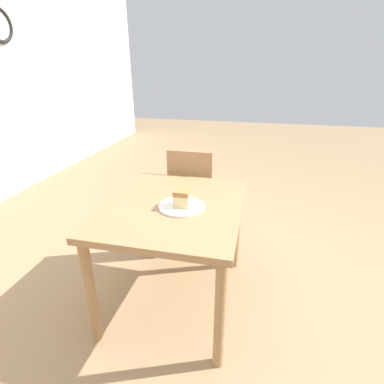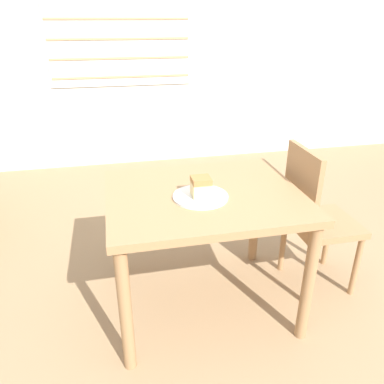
{
  "view_description": "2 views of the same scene",
  "coord_description": "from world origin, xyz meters",
  "px_view_note": "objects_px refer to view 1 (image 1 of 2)",
  "views": [
    {
      "loc": [
        -1.71,
        0.04,
        1.51
      ],
      "look_at": [
        -0.11,
        0.41,
        0.81
      ],
      "focal_mm": 28.0,
      "sensor_mm": 36.0,
      "label": 1
    },
    {
      "loc": [
        -0.55,
        -1.16,
        1.54
      ],
      "look_at": [
        -0.2,
        0.46,
        0.76
      ],
      "focal_mm": 35.0,
      "sensor_mm": 36.0,
      "label": 2
    }
  ],
  "objects_px": {
    "chair_near_window": "(193,196)",
    "cake_slice": "(182,198)",
    "dining_table_near": "(175,219)",
    "plate": "(182,206)"
  },
  "relations": [
    {
      "from": "chair_near_window",
      "to": "cake_slice",
      "type": "height_order",
      "value": "chair_near_window"
    },
    {
      "from": "dining_table_near",
      "to": "cake_slice",
      "type": "bearing_deg",
      "value": -117.02
    },
    {
      "from": "chair_near_window",
      "to": "plate",
      "type": "xyz_separation_m",
      "value": [
        -0.71,
        -0.1,
        0.24
      ]
    },
    {
      "from": "chair_near_window",
      "to": "plate",
      "type": "bearing_deg",
      "value": 97.64
    },
    {
      "from": "plate",
      "to": "chair_near_window",
      "type": "bearing_deg",
      "value": 7.64
    },
    {
      "from": "plate",
      "to": "cake_slice",
      "type": "bearing_deg",
      "value": -76.94
    },
    {
      "from": "dining_table_near",
      "to": "chair_near_window",
      "type": "bearing_deg",
      "value": 3.36
    },
    {
      "from": "chair_near_window",
      "to": "cake_slice",
      "type": "distance_m",
      "value": 0.78
    },
    {
      "from": "chair_near_window",
      "to": "cake_slice",
      "type": "bearing_deg",
      "value": 98.02
    },
    {
      "from": "chair_near_window",
      "to": "plate",
      "type": "distance_m",
      "value": 0.76
    }
  ]
}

